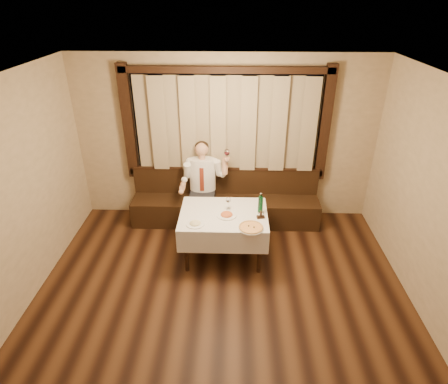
{
  "coord_description": "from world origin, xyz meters",
  "views": [
    {
      "loc": [
        0.14,
        -2.93,
        3.6
      ],
      "look_at": [
        0.0,
        1.9,
        1.0
      ],
      "focal_mm": 30.0,
      "sensor_mm": 36.0,
      "label": 1
    }
  ],
  "objects_px": {
    "pasta_cream": "(195,222)",
    "cruet_caddy": "(261,215)",
    "seated_man": "(203,179)",
    "dining_table": "(224,219)",
    "banquette": "(225,204)",
    "green_bottle": "(260,204)",
    "pasta_red": "(227,213)",
    "pizza": "(251,227)"
  },
  "relations": [
    {
      "from": "green_bottle",
      "to": "cruet_caddy",
      "type": "relative_size",
      "value": 2.76
    },
    {
      "from": "banquette",
      "to": "pasta_red",
      "type": "distance_m",
      "value": 1.19
    },
    {
      "from": "seated_man",
      "to": "banquette",
      "type": "bearing_deg",
      "value": 13.46
    },
    {
      "from": "banquette",
      "to": "seated_man",
      "type": "relative_size",
      "value": 2.18
    },
    {
      "from": "pasta_cream",
      "to": "banquette",
      "type": "bearing_deg",
      "value": 73.89
    },
    {
      "from": "pasta_red",
      "to": "dining_table",
      "type": "bearing_deg",
      "value": 125.4
    },
    {
      "from": "green_bottle",
      "to": "seated_man",
      "type": "bearing_deg",
      "value": 135.36
    },
    {
      "from": "pasta_cream",
      "to": "seated_man",
      "type": "xyz_separation_m",
      "value": [
        0.0,
        1.24,
        0.05
      ]
    },
    {
      "from": "green_bottle",
      "to": "pasta_red",
      "type": "bearing_deg",
      "value": -168.28
    },
    {
      "from": "pasta_cream",
      "to": "green_bottle",
      "type": "xyz_separation_m",
      "value": [
        0.91,
        0.34,
        0.1
      ]
    },
    {
      "from": "pasta_red",
      "to": "pasta_cream",
      "type": "xyz_separation_m",
      "value": [
        -0.43,
        -0.24,
        -0.0
      ]
    },
    {
      "from": "dining_table",
      "to": "pasta_red",
      "type": "height_order",
      "value": "pasta_red"
    },
    {
      "from": "banquette",
      "to": "cruet_caddy",
      "type": "height_order",
      "value": "banquette"
    },
    {
      "from": "pasta_cream",
      "to": "seated_man",
      "type": "relative_size",
      "value": 0.17
    },
    {
      "from": "pizza",
      "to": "pasta_red",
      "type": "distance_m",
      "value": 0.46
    },
    {
      "from": "dining_table",
      "to": "seated_man",
      "type": "xyz_separation_m",
      "value": [
        -0.38,
        0.93,
        0.19
      ]
    },
    {
      "from": "dining_table",
      "to": "seated_man",
      "type": "distance_m",
      "value": 1.03
    },
    {
      "from": "dining_table",
      "to": "seated_man",
      "type": "height_order",
      "value": "seated_man"
    },
    {
      "from": "pasta_red",
      "to": "green_bottle",
      "type": "relative_size",
      "value": 0.88
    },
    {
      "from": "green_bottle",
      "to": "cruet_caddy",
      "type": "bearing_deg",
      "value": -90.0
    },
    {
      "from": "banquette",
      "to": "seated_man",
      "type": "distance_m",
      "value": 0.66
    },
    {
      "from": "green_bottle",
      "to": "pasta_cream",
      "type": "bearing_deg",
      "value": -159.63
    },
    {
      "from": "pasta_red",
      "to": "seated_man",
      "type": "xyz_separation_m",
      "value": [
        -0.42,
        1.0,
        0.05
      ]
    },
    {
      "from": "green_bottle",
      "to": "seated_man",
      "type": "distance_m",
      "value": 1.28
    },
    {
      "from": "pasta_cream",
      "to": "seated_man",
      "type": "bearing_deg",
      "value": 89.78
    },
    {
      "from": "banquette",
      "to": "pasta_cream",
      "type": "distance_m",
      "value": 1.46
    },
    {
      "from": "dining_table",
      "to": "pasta_cream",
      "type": "relative_size",
      "value": 4.97
    },
    {
      "from": "dining_table",
      "to": "pizza",
      "type": "bearing_deg",
      "value": -44.74
    },
    {
      "from": "dining_table",
      "to": "pizza",
      "type": "height_order",
      "value": "pizza"
    },
    {
      "from": "green_bottle",
      "to": "dining_table",
      "type": "bearing_deg",
      "value": -176.14
    },
    {
      "from": "dining_table",
      "to": "cruet_caddy",
      "type": "xyz_separation_m",
      "value": [
        0.53,
        -0.11,
        0.15
      ]
    },
    {
      "from": "banquette",
      "to": "dining_table",
      "type": "distance_m",
      "value": 1.08
    },
    {
      "from": "pizza",
      "to": "green_bottle",
      "type": "xyz_separation_m",
      "value": [
        0.15,
        0.42,
        0.12
      ]
    },
    {
      "from": "dining_table",
      "to": "pasta_cream",
      "type": "bearing_deg",
      "value": -141.63
    },
    {
      "from": "banquette",
      "to": "seated_man",
      "type": "xyz_separation_m",
      "value": [
        -0.38,
        -0.09,
        0.54
      ]
    },
    {
      "from": "pizza",
      "to": "cruet_caddy",
      "type": "relative_size",
      "value": 3.01
    },
    {
      "from": "seated_man",
      "to": "dining_table",
      "type": "bearing_deg",
      "value": -67.92
    },
    {
      "from": "pasta_cream",
      "to": "cruet_caddy",
      "type": "height_order",
      "value": "cruet_caddy"
    },
    {
      "from": "pizza",
      "to": "pasta_cream",
      "type": "height_order",
      "value": "pasta_cream"
    },
    {
      "from": "banquette",
      "to": "pizza",
      "type": "bearing_deg",
      "value": -74.72
    },
    {
      "from": "green_bottle",
      "to": "cruet_caddy",
      "type": "distance_m",
      "value": 0.18
    },
    {
      "from": "banquette",
      "to": "green_bottle",
      "type": "bearing_deg",
      "value": -61.78
    }
  ]
}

